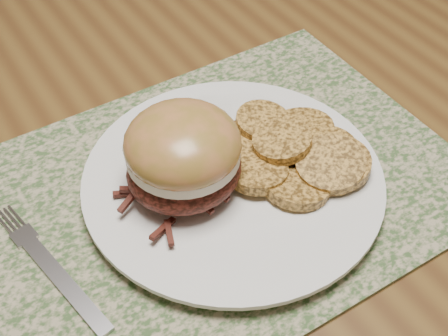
{
  "coord_description": "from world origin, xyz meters",
  "views": [
    {
      "loc": [
        -0.47,
        -0.33,
        1.18
      ],
      "look_at": [
        -0.27,
        -0.01,
        0.79
      ],
      "focal_mm": 50.0,
      "sensor_mm": 36.0,
      "label": 1
    }
  ],
  "objects_px": {
    "dining_table": "(408,145)",
    "dinner_plate": "(233,181)",
    "fork": "(50,266)",
    "pork_sandwich": "(183,155)"
  },
  "relations": [
    {
      "from": "dining_table",
      "to": "dinner_plate",
      "type": "distance_m",
      "value": 0.27
    },
    {
      "from": "dining_table",
      "to": "dinner_plate",
      "type": "height_order",
      "value": "dinner_plate"
    },
    {
      "from": "dining_table",
      "to": "fork",
      "type": "bearing_deg",
      "value": -179.49
    },
    {
      "from": "dinner_plate",
      "to": "fork",
      "type": "bearing_deg",
      "value": 178.21
    },
    {
      "from": "dinner_plate",
      "to": "pork_sandwich",
      "type": "bearing_deg",
      "value": 162.76
    },
    {
      "from": "dinner_plate",
      "to": "pork_sandwich",
      "type": "height_order",
      "value": "pork_sandwich"
    },
    {
      "from": "dining_table",
      "to": "dinner_plate",
      "type": "xyz_separation_m",
      "value": [
        -0.26,
        -0.01,
        0.09
      ]
    },
    {
      "from": "dinner_plate",
      "to": "fork",
      "type": "xyz_separation_m",
      "value": [
        -0.18,
        0.01,
        -0.01
      ]
    },
    {
      "from": "dining_table",
      "to": "dinner_plate",
      "type": "bearing_deg",
      "value": -177.89
    },
    {
      "from": "dinner_plate",
      "to": "fork",
      "type": "distance_m",
      "value": 0.18
    }
  ]
}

